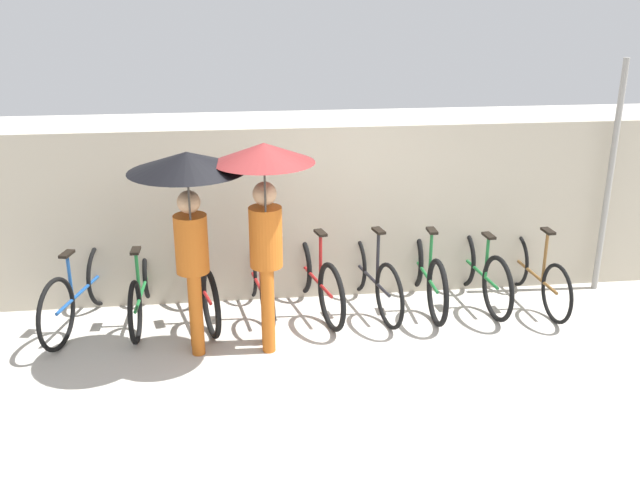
# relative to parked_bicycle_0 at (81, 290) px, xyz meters

# --- Properties ---
(ground_plane) EXTENTS (30.00, 30.00, 0.00)m
(ground_plane) POSITION_rel_parked_bicycle_0_xyz_m (2.52, -1.72, -0.39)
(ground_plane) COLOR #B7B2A8
(back_wall) EXTENTS (13.04, 0.12, 2.00)m
(back_wall) POSITION_rel_parked_bicycle_0_xyz_m (2.52, 0.46, 0.61)
(back_wall) COLOR #B2A893
(back_wall) RESTS_ON ground
(parked_bicycle_0) EXTENTS (0.60, 1.80, 1.00)m
(parked_bicycle_0) POSITION_rel_parked_bicycle_0_xyz_m (0.00, 0.00, 0.00)
(parked_bicycle_0) COLOR black
(parked_bicycle_0) RESTS_ON ground
(parked_bicycle_1) EXTENTS (0.44, 1.75, 1.10)m
(parked_bicycle_1) POSITION_rel_parked_bicycle_0_xyz_m (0.63, 0.08, -0.04)
(parked_bicycle_1) COLOR black
(parked_bicycle_1) RESTS_ON ground
(parked_bicycle_2) EXTENTS (0.58, 1.68, 1.00)m
(parked_bicycle_2) POSITION_rel_parked_bicycle_0_xyz_m (1.26, 0.04, -0.01)
(parked_bicycle_2) COLOR black
(parked_bicycle_2) RESTS_ON ground
(parked_bicycle_3) EXTENTS (0.44, 1.61, 0.98)m
(parked_bicycle_3) POSITION_rel_parked_bicycle_0_xyz_m (1.89, 0.08, -0.04)
(parked_bicycle_3) COLOR black
(parked_bicycle_3) RESTS_ON ground
(parked_bicycle_4) EXTENTS (0.56, 1.75, 0.99)m
(parked_bicycle_4) POSITION_rel_parked_bicycle_0_xyz_m (2.52, 0.08, -0.01)
(parked_bicycle_4) COLOR black
(parked_bicycle_4) RESTS_ON ground
(parked_bicycle_5) EXTENTS (0.51, 1.74, 0.99)m
(parked_bicycle_5) POSITION_rel_parked_bicycle_0_xyz_m (3.15, 0.06, -0.01)
(parked_bicycle_5) COLOR black
(parked_bicycle_5) RESTS_ON ground
(parked_bicycle_6) EXTENTS (0.44, 1.78, 1.08)m
(parked_bicycle_6) POSITION_rel_parked_bicycle_0_xyz_m (3.78, 0.08, -0.01)
(parked_bicycle_6) COLOR black
(parked_bicycle_6) RESTS_ON ground
(parked_bicycle_7) EXTENTS (0.44, 1.71, 1.02)m
(parked_bicycle_7) POSITION_rel_parked_bicycle_0_xyz_m (4.41, 0.07, -0.01)
(parked_bicycle_7) COLOR black
(parked_bicycle_7) RESTS_ON ground
(parked_bicycle_8) EXTENTS (0.44, 1.70, 0.98)m
(parked_bicycle_8) POSITION_rel_parked_bicycle_0_xyz_m (5.04, -0.03, -0.04)
(parked_bicycle_8) COLOR black
(parked_bicycle_8) RESTS_ON ground
(pedestrian_leading) EXTENTS (1.08, 1.08, 2.06)m
(pedestrian_leading) POSITION_rel_parked_bicycle_0_xyz_m (1.25, -0.82, 1.26)
(pedestrian_leading) COLOR #B25619
(pedestrian_leading) RESTS_ON ground
(pedestrian_center) EXTENTS (0.93, 0.93, 2.13)m
(pedestrian_center) POSITION_rel_parked_bicycle_0_xyz_m (1.95, -0.84, 1.24)
(pedestrian_center) COLOR #B25619
(pedestrian_center) RESTS_ON ground
(awning_pole) EXTENTS (0.07, 0.07, 2.72)m
(awning_pole) POSITION_rel_parked_bicycle_0_xyz_m (5.94, 0.25, 0.97)
(awning_pole) COLOR gray
(awning_pole) RESTS_ON ground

